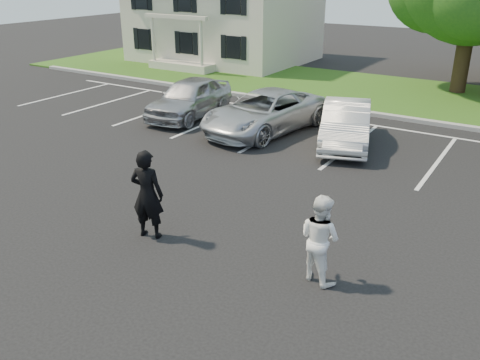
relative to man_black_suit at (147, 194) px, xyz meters
name	(u,v)px	position (x,y,z in m)	size (l,w,h in m)	color
ground_plane	(215,250)	(1.57, 0.24, -1.00)	(90.00, 90.00, 0.00)	black
curb	(388,116)	(1.57, 12.24, -0.93)	(40.00, 0.30, 0.15)	gray
grass_strip	(414,97)	(1.57, 16.24, -0.96)	(44.00, 8.00, 0.08)	#305116
stall_lines	(401,145)	(2.97, 9.19, -1.00)	(34.00, 5.36, 0.01)	silver
man_black_suit	(147,194)	(0.00, 0.00, 0.00)	(0.73, 0.48, 2.01)	black
man_white_shirt	(320,238)	(3.83, 0.43, -0.13)	(0.85, 0.66, 1.74)	white
car_silver_west	(190,98)	(-5.15, 8.26, -0.24)	(1.81, 4.49, 1.53)	#ADADB2
car_silver_minivan	(265,112)	(-1.69, 8.11, -0.28)	(2.40, 5.21, 1.45)	#B8BBC0
car_white_sedan	(346,124)	(1.32, 8.24, -0.29)	(1.51, 4.32, 1.42)	silver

